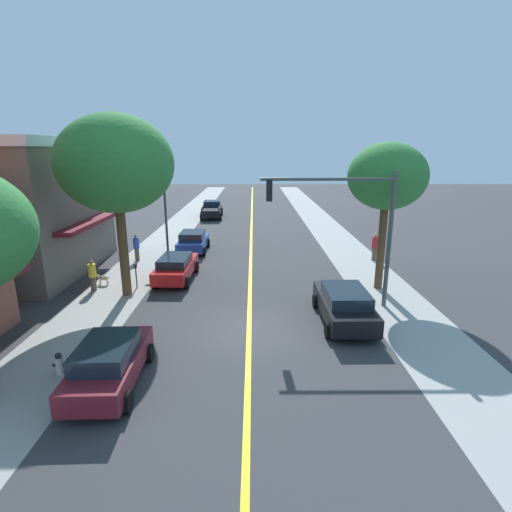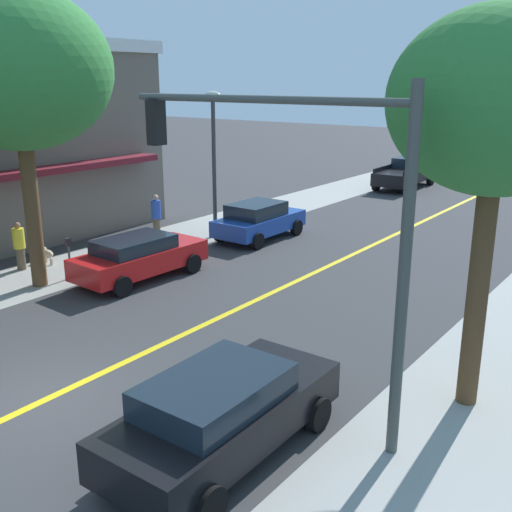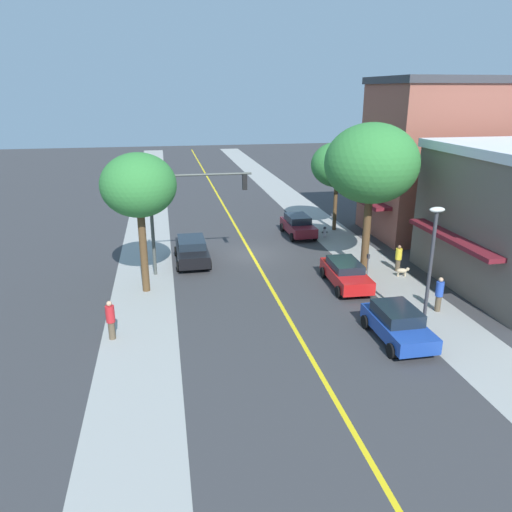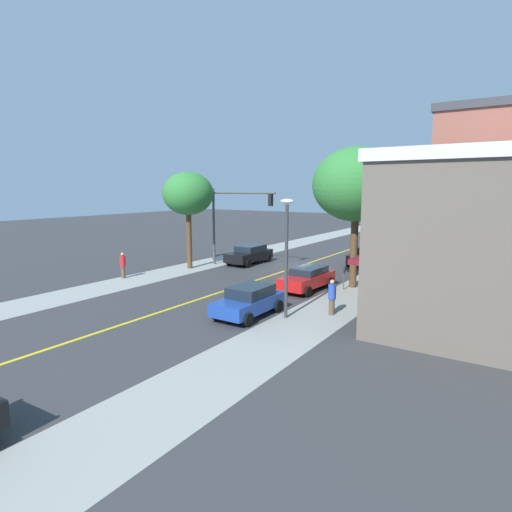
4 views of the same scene
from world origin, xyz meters
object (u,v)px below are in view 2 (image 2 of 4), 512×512
red_sedan_left_curb (139,256)px  pedestrian_blue_shirt (156,215)px  street_tree_left_near (498,104)px  street_lamp (214,147)px  blue_sedan_left_curb (259,220)px  parking_meter (69,252)px  traffic_light_mast (305,196)px  street_tree_right_corner (17,70)px  black_pickup_truck (406,173)px  black_sedan_right_curb (222,411)px  small_dog (47,253)px  pedestrian_yellow_shirt (19,245)px

red_sedan_left_curb → pedestrian_blue_shirt: 5.25m
street_tree_left_near → street_lamp: street_tree_left_near is taller
street_lamp → blue_sedan_left_curb: bearing=23.2°
street_tree_left_near → parking_meter: (-12.89, 0.10, -4.92)m
street_lamp → red_sedan_left_curb: 6.60m
traffic_light_mast → red_sedan_left_curb: (-8.64, 3.87, -3.53)m
street_tree_left_near → parking_meter: size_ratio=5.58×
street_tree_right_corner → black_pickup_truck: (1.95, 23.62, -5.61)m
parking_meter → black_sedan_right_curb: size_ratio=0.29×
pedestrian_blue_shirt → street_lamp: bearing=-54.6°
pedestrian_blue_shirt → small_dog: bearing=164.3°
street_tree_right_corner → red_sedan_left_curb: bearing=48.0°
small_dog → traffic_light_mast: bearing=175.8°
street_tree_left_near → traffic_light_mast: size_ratio=1.20×
street_tree_left_near → street_lamp: bearing=150.8°
street_tree_right_corner → traffic_light_mast: 11.05m
traffic_light_mast → pedestrian_yellow_shirt: bearing=-9.7°
black_sedan_right_curb → blue_sedan_left_curb: bearing=33.6°
small_dog → pedestrian_yellow_shirt: bearing=91.9°
black_sedan_right_curb → pedestrian_blue_shirt: bearing=49.5°
red_sedan_left_curb → black_sedan_right_curb: size_ratio=0.97×
street_tree_left_near → traffic_light_mast: bearing=-133.8°
black_pickup_truck → pedestrian_yellow_shirt: black_pickup_truck is taller
small_dog → black_sedan_right_curb: bearing=167.6°
pedestrian_yellow_shirt → blue_sedan_left_curb: bearing=130.9°
traffic_light_mast → blue_sedan_left_curb: 13.89m
pedestrian_yellow_shirt → pedestrian_blue_shirt: bearing=150.7°
black_sedan_right_curb → small_dog: black_sedan_right_curb is taller
black_pickup_truck → blue_sedan_left_curb: bearing=178.3°
traffic_light_mast → pedestrian_yellow_shirt: 13.29m
parking_meter → black_pickup_truck: size_ratio=0.24×
street_tree_left_near → pedestrian_yellow_shirt: street_tree_left_near is taller
street_lamp → pedestrian_yellow_shirt: bearing=-107.5°
parking_meter → pedestrian_blue_shirt: size_ratio=0.75×
street_tree_left_near → black_pickup_truck: (-11.14, 22.71, -4.95)m
parking_meter → traffic_light_mast: traffic_light_mast is taller
street_lamp → pedestrian_blue_shirt: 3.58m
traffic_light_mast → street_tree_left_near: bearing=-133.8°
traffic_light_mast → street_lamp: (-10.31, 9.58, -0.67)m
black_pickup_truck → street_tree_right_corner: bearing=173.0°
street_lamp → parking_meter: bearing=-91.6°
street_tree_right_corner → traffic_light_mast: (10.72, -1.57, -2.18)m
traffic_light_mast → black_sedan_right_curb: (-0.42, -1.80, -3.49)m
parking_meter → small_dog: parking_meter is taller
red_sedan_left_curb → small_dog: size_ratio=5.99×
red_sedan_left_curb → small_dog: bearing=103.2°
street_lamp → black_sedan_right_curb: bearing=-49.0°
street_tree_right_corner → pedestrian_yellow_shirt: bearing=162.6°
street_lamp → blue_sedan_left_curb: 3.38m
pedestrian_yellow_shirt → black_pickup_truck: bearing=147.7°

